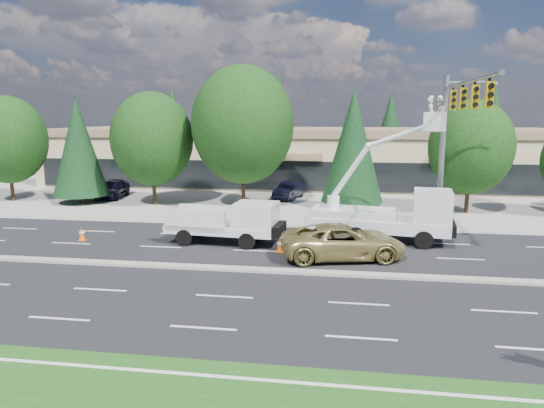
% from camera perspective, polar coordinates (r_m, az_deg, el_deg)
% --- Properties ---
extents(ground, '(140.00, 140.00, 0.00)m').
position_cam_1_polar(ground, '(21.64, -3.59, -7.80)').
color(ground, black).
rests_on(ground, ground).
extents(concrete_apron, '(140.00, 22.00, 0.01)m').
position_cam_1_polar(concrete_apron, '(40.90, 2.18, 0.83)').
color(concrete_apron, gray).
rests_on(concrete_apron, ground).
extents(road_median, '(120.00, 0.55, 0.12)m').
position_cam_1_polar(road_median, '(21.62, -3.60, -7.65)').
color(road_median, gray).
rests_on(road_median, ground).
extents(strip_mall, '(50.40, 15.40, 5.50)m').
position_cam_1_polar(strip_mall, '(50.43, 3.43, 5.84)').
color(strip_mall, tan).
rests_on(strip_mall, ground).
extents(tree_front_a, '(6.02, 6.02, 8.35)m').
position_cam_1_polar(tree_front_a, '(43.92, -28.68, 6.64)').
color(tree_front_a, '#332114').
rests_on(tree_front_a, ground).
extents(tree_front_b, '(4.18, 4.18, 8.23)m').
position_cam_1_polar(tree_front_b, '(40.63, -21.80, 6.30)').
color(tree_front_b, '#332114').
rests_on(tree_front_b, ground).
extents(tree_front_c, '(6.17, 6.17, 8.57)m').
position_cam_1_polar(tree_front_c, '(37.96, -13.93, 7.41)').
color(tree_front_c, '#332114').
rests_on(tree_front_c, ground).
extents(tree_front_d, '(7.51, 7.51, 10.42)m').
position_cam_1_polar(tree_front_d, '(35.88, -3.46, 9.27)').
color(tree_front_d, '#332114').
rests_on(tree_front_d, ground).
extents(tree_front_e, '(4.41, 4.41, 8.69)m').
position_cam_1_polar(tree_front_e, '(35.19, 9.52, 6.79)').
color(tree_front_e, '#332114').
rests_on(tree_front_e, ground).
extents(tree_front_f, '(5.69, 5.69, 7.90)m').
position_cam_1_polar(tree_front_f, '(36.24, 22.34, 6.20)').
color(tree_front_f, '#332114').
rests_on(tree_front_f, ground).
extents(tree_back_a, '(5.33, 5.33, 10.50)m').
position_cam_1_polar(tree_back_a, '(66.01, -11.57, 9.13)').
color(tree_back_a, '#332114').
rests_on(tree_back_a, ground).
extents(tree_back_b, '(6.18, 6.18, 12.17)m').
position_cam_1_polar(tree_back_b, '(62.68, 0.73, 10.10)').
color(tree_back_b, '#332114').
rests_on(tree_back_b, ground).
extents(tree_back_c, '(4.84, 4.84, 9.54)m').
position_cam_1_polar(tree_back_c, '(62.40, 13.72, 8.51)').
color(tree_back_c, '#332114').
rests_on(tree_back_c, ground).
extents(tree_back_d, '(5.30, 5.30, 10.44)m').
position_cam_1_polar(tree_back_d, '(64.60, 24.51, 8.37)').
color(tree_back_d, '#332114').
rests_on(tree_back_d, ground).
extents(signal_mast, '(2.76, 10.16, 9.00)m').
position_cam_1_polar(signal_mast, '(27.77, 20.45, 8.29)').
color(signal_mast, gray).
rests_on(signal_mast, ground).
extents(utility_pickup, '(6.03, 2.71, 2.25)m').
position_cam_1_polar(utility_pickup, '(25.92, -4.97, -2.66)').
color(utility_pickup, silver).
rests_on(utility_pickup, ground).
extents(bucket_truck, '(8.04, 3.31, 7.75)m').
position_cam_1_polar(bucket_truck, '(26.82, 13.89, -0.78)').
color(bucket_truck, silver).
rests_on(bucket_truck, ground).
extents(traffic_cone_a, '(0.40, 0.40, 0.70)m').
position_cam_1_polar(traffic_cone_a, '(28.60, -21.45, -3.32)').
color(traffic_cone_a, '#FF5508').
rests_on(traffic_cone_a, ground).
extents(traffic_cone_b, '(0.40, 0.40, 0.70)m').
position_cam_1_polar(traffic_cone_b, '(25.41, -2.93, -4.25)').
color(traffic_cone_b, '#FF5508').
rests_on(traffic_cone_b, ground).
extents(traffic_cone_c, '(0.40, 0.40, 0.70)m').
position_cam_1_polar(traffic_cone_c, '(24.39, 0.96, -4.86)').
color(traffic_cone_c, '#FF5508').
rests_on(traffic_cone_c, ground).
extents(traffic_cone_d, '(0.40, 0.40, 0.70)m').
position_cam_1_polar(traffic_cone_d, '(24.40, 14.29, -5.18)').
color(traffic_cone_d, '#FF5508').
rests_on(traffic_cone_d, ground).
extents(minivan, '(6.37, 3.96, 1.64)m').
position_cam_1_polar(minivan, '(23.42, 8.37, -4.39)').
color(minivan, '#A5934F').
rests_on(minivan, ground).
extents(parked_car_west, '(2.41, 4.80, 1.57)m').
position_cam_1_polar(parked_car_west, '(42.61, -18.25, 1.76)').
color(parked_car_west, black).
rests_on(parked_car_west, ground).
extents(parked_car_east, '(2.46, 4.44, 1.39)m').
position_cam_1_polar(parked_car_east, '(39.97, 2.05, 1.61)').
color(parked_car_east, black).
rests_on(parked_car_east, ground).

